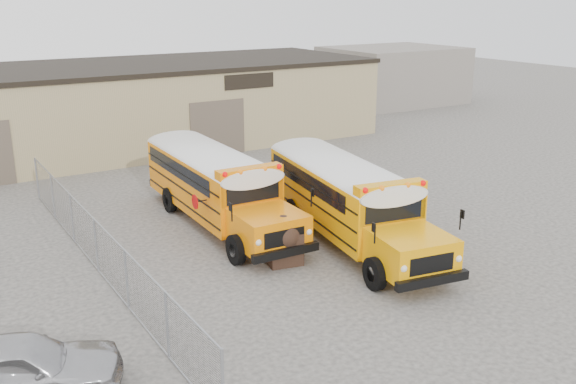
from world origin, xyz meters
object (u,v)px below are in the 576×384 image
school_bus_right (283,156)px  car_silver (17,368)px  school_bus_left (162,149)px  tarp_bundle (283,239)px

school_bus_right → car_silver: bearing=-142.0°
school_bus_left → school_bus_right: school_bus_right is taller
school_bus_right → tarp_bundle: school_bus_right is taller
school_bus_left → school_bus_right: size_ratio=0.98×
school_bus_right → car_silver: school_bus_right is taller
tarp_bundle → car_silver: size_ratio=0.37×
school_bus_left → tarp_bundle: (-0.04, -10.73, -0.83)m
school_bus_right → car_silver: size_ratio=2.30×
school_bus_left → car_silver: (-8.76, -14.06, -0.91)m
school_bus_right → car_silver: (-12.76, -9.98, -0.92)m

